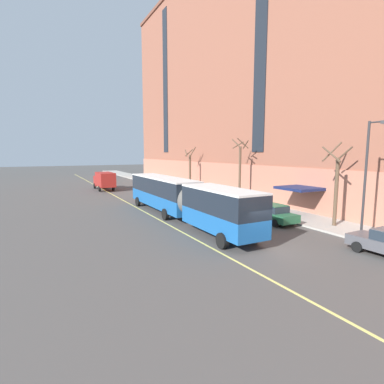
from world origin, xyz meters
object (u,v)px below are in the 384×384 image
Objects in this scene: box_truck at (104,180)px; street_tree_far_uptown at (240,170)px; parked_car_green_1 at (272,213)px; street_tree_far_downtown at (190,170)px; city_bus at (180,197)px; street_tree_mid_block at (336,185)px; parked_car_silver_3 at (155,183)px; parked_car_red_2 at (169,187)px; parked_car_black_0 at (197,194)px; street_lamp at (369,169)px.

street_tree_far_uptown is at bearing -60.85° from box_truck.
parked_car_green_1 is 0.73× the size of street_tree_far_downtown.
street_tree_mid_block is at bearing -40.11° from city_bus.
parked_car_silver_3 is at bearing 74.56° from city_bus.
parked_car_red_2 is 0.97× the size of parked_car_silver_3.
street_tree_mid_block reaches higher than parked_car_black_0.
parked_car_red_2 is (-0.01, 21.77, -0.00)m from parked_car_green_1.
city_bus is 14.34m from street_lamp.
street_lamp reaches higher than street_tree_mid_block.
parked_car_black_0 is 1.03× the size of parked_car_red_2.
parked_car_green_1 is at bearing -90.11° from parked_car_silver_3.
parked_car_red_2 is (6.37, 17.23, -1.24)m from city_bus.
street_lamp is at bearing -75.60° from parked_car_green_1.
street_tree_far_uptown is at bearing 24.24° from city_bus.
street_tree_far_downtown is at bearing -64.12° from parked_car_silver_3.
street_tree_far_downtown is (3.21, -0.42, 2.52)m from parked_car_red_2.
city_bus is at bearing 139.89° from street_tree_mid_block.
street_lamp is (-1.41, -3.39, 1.48)m from street_tree_mid_block.
parked_car_red_2 is 10.75m from box_truck.
street_tree_far_uptown is (9.57, 4.31, 1.90)m from city_bus.
street_lamp is at bearing -95.12° from street_tree_far_uptown.
parked_car_black_0 is at bearing 53.97° from city_bus.
box_truck is at bearing 117.61° from parked_car_black_0.
street_tree_far_uptown reaches higher than parked_car_black_0.
parked_car_red_2 is at bearing 90.70° from parked_car_black_0.
street_tree_far_downtown is (3.20, 21.36, 2.52)m from parked_car_green_1.
parked_car_red_2 is 0.66× the size of street_tree_far_downtown.
parked_car_black_0 is 0.57× the size of street_lamp.
street_tree_far_uptown is (-0.00, 12.38, 0.60)m from street_tree_mid_block.
parked_car_silver_3 is 0.68× the size of street_tree_far_downtown.
street_tree_far_downtown reaches higher than parked_car_silver_3.
street_tree_far_uptown is (3.10, -4.59, 3.14)m from parked_car_black_0.
parked_car_silver_3 is at bearing 99.38° from street_tree_far_uptown.
street_tree_far_uptown is (11.19, -20.06, 2.30)m from box_truck.
street_tree_far_uptown reaches higher than parked_car_silver_3.
street_lamp is (1.78, -6.92, 4.02)m from parked_car_green_1.
street_tree_mid_block is (3.19, -3.52, 2.54)m from parked_car_green_1.
box_truck is at bearing 105.47° from parked_car_green_1.
parked_car_silver_3 is (-0.04, 14.41, -0.00)m from parked_car_black_0.
parked_car_green_1 is 0.69× the size of box_truck.
street_tree_far_uptown is at bearing 84.88° from street_lamp.
parked_car_black_0 is 8.87m from street_tree_far_downtown.
parked_car_silver_3 is at bearing -7.55° from box_truck.
street_tree_far_uptown is 1.11× the size of street_tree_far_downtown.
box_truck is at bearing 145.99° from street_tree_far_downtown.
parked_car_black_0 is at bearing -111.46° from street_tree_far_downtown.
parked_car_black_0 is 6.37m from street_tree_far_uptown.
street_tree_mid_block is (11.19, -32.44, 1.71)m from box_truck.
parked_car_green_1 is (6.39, -4.54, -1.24)m from city_bus.
parked_car_silver_3 is at bearing 90.15° from parked_car_black_0.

